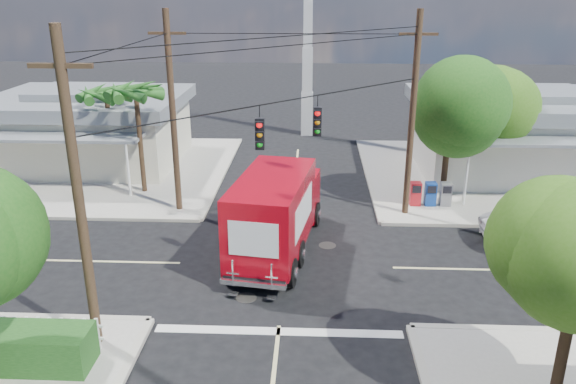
{
  "coord_description": "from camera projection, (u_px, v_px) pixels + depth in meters",
  "views": [
    {
      "loc": [
        0.96,
        -18.76,
        9.78
      ],
      "look_at": [
        0.0,
        2.0,
        2.2
      ],
      "focal_mm": 35.0,
      "sensor_mm": 36.0,
      "label": 1
    }
  ],
  "objects": [
    {
      "name": "road_markings",
      "position": [
        283.0,
        285.0,
        19.61
      ],
      "size": [
        32.0,
        32.0,
        0.01
      ],
      "color": "beige",
      "rests_on": "ground"
    },
    {
      "name": "picket_fence",
      "position": [
        0.0,
        330.0,
        15.84
      ],
      "size": [
        5.94,
        0.06,
        1.0
      ],
      "color": "silver",
      "rests_on": "sidewalk_sw"
    },
    {
      "name": "building_ne",
      "position": [
        523.0,
        132.0,
        30.89
      ],
      "size": [
        11.8,
        10.2,
        4.5
      ],
      "color": "beige",
      "rests_on": "sidewalk_ne"
    },
    {
      "name": "tree_ne_back",
      "position": [
        494.0,
        109.0,
        27.54
      ],
      "size": [
        3.77,
        3.66,
        5.82
      ],
      "color": "#422D1C",
      "rests_on": "sidewalk_ne"
    },
    {
      "name": "tree_ne_front",
      "position": [
        452.0,
        105.0,
        25.39
      ],
      "size": [
        4.21,
        4.14,
        6.66
      ],
      "color": "#422D1C",
      "rests_on": "sidewalk_ne"
    },
    {
      "name": "palm_nw_front",
      "position": [
        136.0,
        94.0,
        26.63
      ],
      "size": [
        3.01,
        3.08,
        5.59
      ],
      "color": "#422D1C",
      "rests_on": "sidewalk_nw"
    },
    {
      "name": "parked_car",
      "position": [
        547.0,
        229.0,
        22.43
      ],
      "size": [
        5.23,
        2.64,
        1.42
      ],
      "primitive_type": "imported",
      "rotation": [
        0.0,
        0.0,
        1.63
      ],
      "color": "silver",
      "rests_on": "ground"
    },
    {
      "name": "utility_poles",
      "position": [
        245.0,
        133.0,
        20.97
      ],
      "size": [
        12.0,
        10.68,
        9.0
      ],
      "color": "#473321",
      "rests_on": "ground"
    },
    {
      "name": "delivery_truck",
      "position": [
        276.0,
        212.0,
        21.55
      ],
      "size": [
        3.44,
        7.86,
        3.29
      ],
      "color": "black",
      "rests_on": "ground"
    },
    {
      "name": "sidewalk_ne",
      "position": [
        494.0,
        176.0,
        30.71
      ],
      "size": [
        14.12,
        14.12,
        0.14
      ],
      "color": "#A5A095",
      "rests_on": "ground"
    },
    {
      "name": "building_nw",
      "position": [
        89.0,
        127.0,
        32.45
      ],
      "size": [
        10.8,
        10.2,
        4.3
      ],
      "color": "beige",
      "rests_on": "sidewalk_nw"
    },
    {
      "name": "palm_nw_back",
      "position": [
        106.0,
        96.0,
        28.25
      ],
      "size": [
        3.01,
        3.08,
        5.19
      ],
      "color": "#422D1C",
      "rests_on": "sidewalk_nw"
    },
    {
      "name": "sidewalk_nw",
      "position": [
        103.0,
        171.0,
        31.65
      ],
      "size": [
        14.12,
        14.12,
        0.14
      ],
      "color": "#A5A095",
      "rests_on": "ground"
    },
    {
      "name": "radio_tower",
      "position": [
        308.0,
        53.0,
        37.81
      ],
      "size": [
        0.8,
        0.8,
        17.0
      ],
      "color": "silver",
      "rests_on": "ground"
    },
    {
      "name": "vending_boxes",
      "position": [
        430.0,
        194.0,
        26.3
      ],
      "size": [
        1.9,
        0.5,
        1.1
      ],
      "color": "red",
      "rests_on": "sidewalk_ne"
    },
    {
      "name": "ground",
      "position": [
        286.0,
        265.0,
        20.99
      ],
      "size": [
        120.0,
        120.0,
        0.0
      ],
      "primitive_type": "plane",
      "color": "black",
      "rests_on": "ground"
    }
  ]
}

